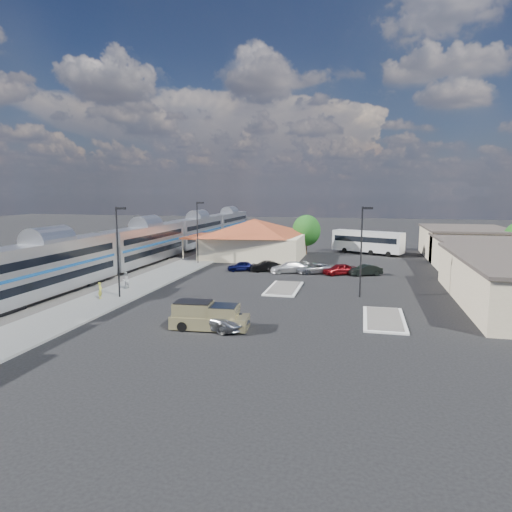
% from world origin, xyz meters
% --- Properties ---
extents(ground, '(280.00, 280.00, 0.00)m').
position_xyz_m(ground, '(0.00, 0.00, 0.00)').
color(ground, black).
rests_on(ground, ground).
extents(railbed, '(16.00, 100.00, 0.12)m').
position_xyz_m(railbed, '(-21.00, 8.00, 0.06)').
color(railbed, '#4C4944').
rests_on(railbed, ground).
extents(platform, '(5.50, 92.00, 0.18)m').
position_xyz_m(platform, '(-12.00, 6.00, 0.09)').
color(platform, gray).
rests_on(platform, ground).
extents(passenger_train, '(3.00, 104.00, 5.55)m').
position_xyz_m(passenger_train, '(-18.00, 14.11, 2.87)').
color(passenger_train, silver).
rests_on(passenger_train, ground).
extents(freight_cars, '(2.80, 46.00, 4.00)m').
position_xyz_m(freight_cars, '(-24.00, 11.59, 1.93)').
color(freight_cars, black).
rests_on(freight_cars, ground).
extents(station_depot, '(18.35, 12.24, 6.20)m').
position_xyz_m(station_depot, '(-4.56, 24.00, 3.13)').
color(station_depot, beige).
rests_on(station_depot, ground).
extents(buildings_east, '(14.40, 51.40, 4.80)m').
position_xyz_m(buildings_east, '(28.00, 14.28, 2.27)').
color(buildings_east, '#C6B28C').
rests_on(buildings_east, ground).
extents(traffic_island_south, '(3.30, 7.50, 0.21)m').
position_xyz_m(traffic_island_south, '(4.00, 2.00, 0.10)').
color(traffic_island_south, silver).
rests_on(traffic_island_south, ground).
extents(traffic_island_north, '(3.30, 7.50, 0.21)m').
position_xyz_m(traffic_island_north, '(14.00, -8.00, 0.10)').
color(traffic_island_north, silver).
rests_on(traffic_island_north, ground).
extents(lamp_plat_s, '(1.08, 0.25, 9.00)m').
position_xyz_m(lamp_plat_s, '(-10.90, -6.00, 5.34)').
color(lamp_plat_s, black).
rests_on(lamp_plat_s, ground).
extents(lamp_plat_n, '(1.08, 0.25, 9.00)m').
position_xyz_m(lamp_plat_n, '(-10.90, 16.00, 5.34)').
color(lamp_plat_n, black).
rests_on(lamp_plat_n, ground).
extents(lamp_lot, '(1.08, 0.25, 9.00)m').
position_xyz_m(lamp_lot, '(12.10, 0.00, 5.34)').
color(lamp_lot, black).
rests_on(lamp_lot, ground).
extents(tree_depot, '(4.71, 4.71, 6.63)m').
position_xyz_m(tree_depot, '(3.00, 30.00, 4.02)').
color(tree_depot, '#382314').
rests_on(tree_depot, ground).
extents(pickup_truck, '(6.03, 2.56, 2.04)m').
position_xyz_m(pickup_truck, '(0.90, -13.48, 0.97)').
color(pickup_truck, tan).
rests_on(pickup_truck, ground).
extents(suv, '(6.64, 4.44, 1.69)m').
position_xyz_m(suv, '(0.95, -13.07, 0.85)').
color(suv, gray).
rests_on(suv, ground).
extents(coach_bus, '(11.96, 7.36, 3.84)m').
position_xyz_m(coach_bus, '(12.99, 32.85, 2.21)').
color(coach_bus, white).
rests_on(coach_bus, ground).
extents(person_a, '(0.49, 0.65, 1.60)m').
position_xyz_m(person_a, '(-12.45, -7.04, 0.98)').
color(person_a, '#D2D241').
rests_on(person_a, platform).
extents(person_b, '(0.84, 0.99, 1.80)m').
position_xyz_m(person_b, '(-12.39, -2.32, 1.08)').
color(person_b, silver).
rests_on(person_b, platform).
extents(parked_car_a, '(4.06, 2.94, 1.28)m').
position_xyz_m(parked_car_a, '(-3.42, 12.02, 0.64)').
color(parked_car_a, '#0D1041').
rests_on(parked_car_a, ground).
extents(parked_car_b, '(4.37, 3.11, 1.37)m').
position_xyz_m(parked_car_b, '(-0.22, 12.32, 0.68)').
color(parked_car_b, black).
rests_on(parked_car_b, ground).
extents(parked_car_c, '(5.34, 3.85, 1.44)m').
position_xyz_m(parked_car_c, '(2.98, 12.02, 0.72)').
color(parked_car_c, silver).
rests_on(parked_car_c, ground).
extents(parked_car_d, '(5.26, 4.04, 1.33)m').
position_xyz_m(parked_car_d, '(6.18, 12.32, 0.66)').
color(parked_car_d, gray).
rests_on(parked_car_d, ground).
extents(parked_car_e, '(4.48, 3.53, 1.43)m').
position_xyz_m(parked_car_e, '(9.38, 12.02, 0.71)').
color(parked_car_e, maroon).
rests_on(parked_car_e, ground).
extents(parked_car_f, '(4.40, 3.01, 1.37)m').
position_xyz_m(parked_car_f, '(12.58, 12.32, 0.69)').
color(parked_car_f, black).
rests_on(parked_car_f, ground).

